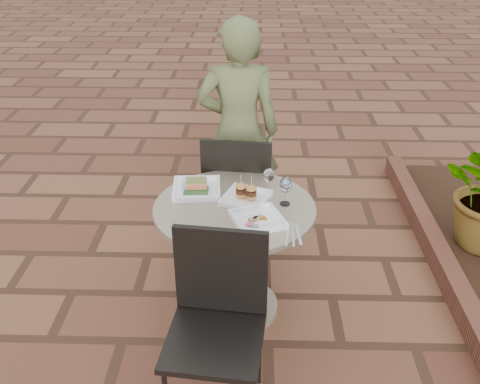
{
  "coord_description": "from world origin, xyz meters",
  "views": [
    {
      "loc": [
        0.32,
        -2.66,
        2.23
      ],
      "look_at": [
        0.25,
        -0.12,
        0.82
      ],
      "focal_mm": 40.0,
      "sensor_mm": 36.0,
      "label": 1
    }
  ],
  "objects_px": {
    "plate_salmon": "(197,188)",
    "diner": "(238,132)",
    "cafe_table": "(235,243)",
    "chair_near": "(218,310)",
    "plate_tuna": "(257,219)",
    "chair_far": "(238,188)",
    "plate_sliders": "(246,195)"
  },
  "relations": [
    {
      "from": "chair_near",
      "to": "chair_far",
      "type": "bearing_deg",
      "value": 93.74
    },
    {
      "from": "cafe_table",
      "to": "plate_sliders",
      "type": "xyz_separation_m",
      "value": [
        0.06,
        0.07,
        0.28
      ]
    },
    {
      "from": "diner",
      "to": "chair_near",
      "type": "bearing_deg",
      "value": 86.77
    },
    {
      "from": "chair_far",
      "to": "plate_tuna",
      "type": "height_order",
      "value": "chair_far"
    },
    {
      "from": "cafe_table",
      "to": "plate_sliders",
      "type": "relative_size",
      "value": 2.89
    },
    {
      "from": "plate_salmon",
      "to": "plate_tuna",
      "type": "distance_m",
      "value": 0.48
    },
    {
      "from": "cafe_table",
      "to": "plate_salmon",
      "type": "relative_size",
      "value": 3.09
    },
    {
      "from": "diner",
      "to": "chair_far",
      "type": "bearing_deg",
      "value": 90.02
    },
    {
      "from": "chair_far",
      "to": "plate_sliders",
      "type": "xyz_separation_m",
      "value": [
        0.06,
        -0.47,
        0.21
      ]
    },
    {
      "from": "cafe_table",
      "to": "plate_tuna",
      "type": "height_order",
      "value": "plate_tuna"
    },
    {
      "from": "plate_salmon",
      "to": "diner",
      "type": "bearing_deg",
      "value": 73.68
    },
    {
      "from": "chair_near",
      "to": "plate_sliders",
      "type": "xyz_separation_m",
      "value": [
        0.12,
        0.72,
        0.21
      ]
    },
    {
      "from": "chair_near",
      "to": "plate_tuna",
      "type": "distance_m",
      "value": 0.56
    },
    {
      "from": "chair_near",
      "to": "cafe_table",
      "type": "bearing_deg",
      "value": 91.63
    },
    {
      "from": "cafe_table",
      "to": "chair_near",
      "type": "xyz_separation_m",
      "value": [
        -0.06,
        -0.65,
        0.07
      ]
    },
    {
      "from": "diner",
      "to": "plate_salmon",
      "type": "distance_m",
      "value": 0.78
    },
    {
      "from": "cafe_table",
      "to": "plate_salmon",
      "type": "xyz_separation_m",
      "value": [
        -0.23,
        0.17,
        0.27
      ]
    },
    {
      "from": "chair_near",
      "to": "plate_salmon",
      "type": "distance_m",
      "value": 0.85
    },
    {
      "from": "chair_far",
      "to": "diner",
      "type": "distance_m",
      "value": 0.45
    },
    {
      "from": "cafe_table",
      "to": "diner",
      "type": "distance_m",
      "value": 0.96
    },
    {
      "from": "plate_sliders",
      "to": "chair_near",
      "type": "bearing_deg",
      "value": -99.34
    },
    {
      "from": "diner",
      "to": "cafe_table",
      "type": "bearing_deg",
      "value": 89.0
    },
    {
      "from": "cafe_table",
      "to": "chair_far",
      "type": "bearing_deg",
      "value": 89.76
    },
    {
      "from": "plate_salmon",
      "to": "plate_sliders",
      "type": "xyz_separation_m",
      "value": [
        0.29,
        -0.1,
        0.01
      ]
    },
    {
      "from": "plate_salmon",
      "to": "chair_far",
      "type": "bearing_deg",
      "value": 58.32
    },
    {
      "from": "plate_salmon",
      "to": "plate_tuna",
      "type": "height_order",
      "value": "plate_salmon"
    },
    {
      "from": "chair_far",
      "to": "diner",
      "type": "xyz_separation_m",
      "value": [
        -0.01,
        0.38,
        0.24
      ]
    },
    {
      "from": "plate_salmon",
      "to": "plate_sliders",
      "type": "height_order",
      "value": "plate_sliders"
    },
    {
      "from": "plate_sliders",
      "to": "plate_salmon",
      "type": "bearing_deg",
      "value": 161.42
    },
    {
      "from": "plate_salmon",
      "to": "cafe_table",
      "type": "bearing_deg",
      "value": -36.32
    },
    {
      "from": "plate_sliders",
      "to": "plate_tuna",
      "type": "height_order",
      "value": "plate_sliders"
    },
    {
      "from": "diner",
      "to": "plate_tuna",
      "type": "bearing_deg",
      "value": 95.65
    }
  ]
}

